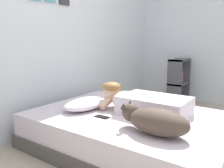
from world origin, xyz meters
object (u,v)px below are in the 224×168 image
at_px(pillow, 85,104).
at_px(cell_phone, 102,117).
at_px(person_lying, 141,102).
at_px(coffee_cup, 99,102).
at_px(bookshelf, 178,81).
at_px(bed, 130,131).
at_px(dog, 155,121).

relative_size(pillow, cell_phone, 3.71).
distance_m(person_lying, coffee_cup, 0.52).
bearing_deg(bookshelf, bed, -173.27).
distance_m(dog, cell_phone, 0.58).
distance_m(bed, pillow, 0.54).
bearing_deg(bed, person_lying, -32.08).
xyz_separation_m(person_lying, cell_phone, (-0.34, 0.22, -0.10)).
height_order(pillow, dog, dog).
bearing_deg(coffee_cup, pillow, 173.74).
bearing_deg(person_lying, bookshelf, 9.10).
distance_m(cell_phone, bookshelf, 2.19).
bearing_deg(cell_phone, dog, -97.41).
bearing_deg(pillow, bed, -75.27).
xyz_separation_m(person_lying, bookshelf, (1.85, 0.30, -0.07)).
bearing_deg(dog, person_lying, 39.15).
height_order(person_lying, coffee_cup, person_lying).
relative_size(bed, dog, 3.33).
bearing_deg(coffee_cup, bookshelf, -6.74).
distance_m(bed, dog, 0.58).
bearing_deg(person_lying, bed, 147.92).
relative_size(bed, coffee_cup, 15.32).
distance_m(person_lying, cell_phone, 0.42).
height_order(pillow, coffee_cup, pillow).
xyz_separation_m(dog, bookshelf, (2.26, 0.64, -0.07)).
distance_m(pillow, person_lying, 0.59).
height_order(dog, bookshelf, bookshelf).
bearing_deg(cell_phone, person_lying, -33.01).
bearing_deg(bookshelf, coffee_cup, 173.26).
bearing_deg(coffee_cup, person_lying, -87.71).
relative_size(bed, bookshelf, 2.55).
xyz_separation_m(dog, coffee_cup, (0.40, 0.86, -0.07)).
distance_m(person_lying, bookshelf, 1.87).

